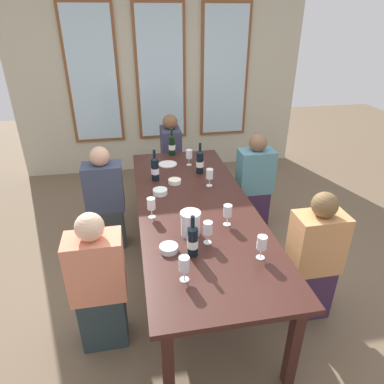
% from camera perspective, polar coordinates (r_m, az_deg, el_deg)
% --- Properties ---
extents(ground_plane, '(12.00, 12.00, 0.00)m').
position_cam_1_polar(ground_plane, '(3.42, 0.48, -13.01)').
color(ground_plane, brown).
extents(back_wall_with_windows, '(4.19, 0.10, 2.90)m').
position_cam_1_polar(back_wall_with_windows, '(5.28, -5.24, 18.92)').
color(back_wall_with_windows, '#BBB59A').
rests_on(back_wall_with_windows, ground).
extents(dining_table, '(0.99, 2.62, 0.74)m').
position_cam_1_polar(dining_table, '(3.03, 0.53, -3.22)').
color(dining_table, '#391D17').
rests_on(dining_table, ground).
extents(white_plate_0, '(0.20, 0.20, 0.01)m').
position_cam_1_polar(white_plate_0, '(3.82, -4.04, 4.63)').
color(white_plate_0, white).
rests_on(white_plate_0, dining_table).
extents(metal_pitcher, '(0.16, 0.16, 0.19)m').
position_cam_1_polar(metal_pitcher, '(2.57, -0.26, -5.20)').
color(metal_pitcher, silver).
rests_on(metal_pitcher, dining_table).
extents(wine_bottle_0, '(0.08, 0.08, 0.32)m').
position_cam_1_polar(wine_bottle_0, '(4.05, -3.35, 7.78)').
color(wine_bottle_0, black).
rests_on(wine_bottle_0, dining_table).
extents(wine_bottle_1, '(0.08, 0.08, 0.33)m').
position_cam_1_polar(wine_bottle_1, '(3.56, 1.32, 5.04)').
color(wine_bottle_1, black).
rests_on(wine_bottle_1, dining_table).
extents(wine_bottle_2, '(0.08, 0.08, 0.32)m').
position_cam_1_polar(wine_bottle_2, '(3.42, -6.16, 3.86)').
color(wine_bottle_2, black).
rests_on(wine_bottle_2, dining_table).
extents(wine_bottle_3, '(0.08, 0.08, 0.31)m').
position_cam_1_polar(wine_bottle_3, '(2.35, 0.11, -8.05)').
color(wine_bottle_3, black).
rests_on(wine_bottle_3, dining_table).
extents(tasting_bowl_0, '(0.13, 0.13, 0.04)m').
position_cam_1_polar(tasting_bowl_0, '(2.44, -3.87, -9.31)').
color(tasting_bowl_0, white).
rests_on(tasting_bowl_0, dining_table).
extents(tasting_bowl_1, '(0.13, 0.13, 0.04)m').
position_cam_1_polar(tasting_bowl_1, '(3.38, -2.89, 1.78)').
color(tasting_bowl_1, white).
rests_on(tasting_bowl_1, dining_table).
extents(tasting_bowl_2, '(0.13, 0.13, 0.05)m').
position_cam_1_polar(tasting_bowl_2, '(3.18, -5.32, 0.05)').
color(tasting_bowl_2, white).
rests_on(tasting_bowl_2, dining_table).
extents(wine_glass_0, '(0.07, 0.07, 0.17)m').
position_cam_1_polar(wine_glass_0, '(2.78, -6.78, -2.02)').
color(wine_glass_0, white).
rests_on(wine_glass_0, dining_table).
extents(wine_glass_1, '(0.07, 0.07, 0.17)m').
position_cam_1_polar(wine_glass_1, '(2.68, 5.92, -3.27)').
color(wine_glass_1, white).
rests_on(wine_glass_1, dining_table).
extents(wine_glass_2, '(0.07, 0.07, 0.17)m').
position_cam_1_polar(wine_glass_2, '(2.46, 2.64, -6.07)').
color(wine_glass_2, white).
rests_on(wine_glass_2, dining_table).
extents(wine_glass_3, '(0.07, 0.07, 0.17)m').
position_cam_1_polar(wine_glass_3, '(3.29, 2.94, 2.88)').
color(wine_glass_3, white).
rests_on(wine_glass_3, dining_table).
extents(wine_glass_4, '(0.07, 0.07, 0.17)m').
position_cam_1_polar(wine_glass_4, '(3.76, -0.48, 6.25)').
color(wine_glass_4, white).
rests_on(wine_glass_4, dining_table).
extents(wine_glass_5, '(0.07, 0.07, 0.17)m').
position_cam_1_polar(wine_glass_5, '(2.15, -1.30, -12.01)').
color(wine_glass_5, white).
rests_on(wine_glass_5, dining_table).
extents(wine_glass_6, '(0.07, 0.07, 0.17)m').
position_cam_1_polar(wine_glass_6, '(2.37, 11.52, -8.39)').
color(wine_glass_6, white).
rests_on(wine_glass_6, dining_table).
extents(seated_person_0, '(0.38, 0.24, 1.11)m').
position_cam_1_polar(seated_person_0, '(3.61, -14.15, -1.49)').
color(seated_person_0, '#2E373A').
rests_on(seated_person_0, ground).
extents(seated_person_1, '(0.38, 0.24, 1.11)m').
position_cam_1_polar(seated_person_1, '(3.90, 10.28, 1.23)').
color(seated_person_1, '#362141').
rests_on(seated_person_1, ground).
extents(seated_person_2, '(0.38, 0.24, 1.11)m').
position_cam_1_polar(seated_person_2, '(2.58, -15.17, -14.74)').
color(seated_person_2, '#273538').
rests_on(seated_person_2, ground).
extents(seated_person_3, '(0.38, 0.24, 1.11)m').
position_cam_1_polar(seated_person_3, '(2.87, 19.50, -10.55)').
color(seated_person_3, '#3A2440').
rests_on(seated_person_3, ground).
extents(seated_person_4, '(0.24, 0.38, 1.11)m').
position_cam_1_polar(seated_person_4, '(4.57, -3.48, 5.62)').
color(seated_person_4, '#2B2F2B').
rests_on(seated_person_4, ground).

